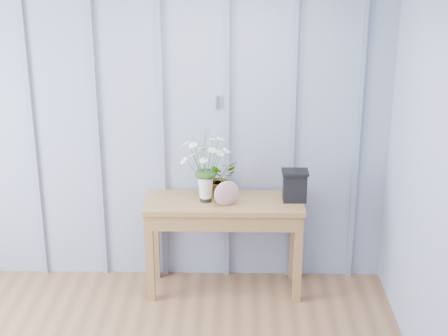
{
  "coord_description": "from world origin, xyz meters",
  "views": [
    {
      "loc": [
        0.82,
        -2.79,
        2.72
      ],
      "look_at": [
        0.74,
        1.94,
        1.03
      ],
      "focal_mm": 55.0,
      "sensor_mm": 36.0,
      "label": 1
    }
  ],
  "objects_px": {
    "daisy_vase": "(205,157)",
    "carved_box": "(295,185)",
    "felt_disc_vessel": "(227,193)",
    "sideboard": "(224,215)"
  },
  "relations": [
    {
      "from": "daisy_vase",
      "to": "carved_box",
      "type": "bearing_deg",
      "value": 2.15
    },
    {
      "from": "felt_disc_vessel",
      "to": "sideboard",
      "type": "bearing_deg",
      "value": 82.47
    },
    {
      "from": "sideboard",
      "to": "daisy_vase",
      "type": "xyz_separation_m",
      "value": [
        -0.14,
        -0.01,
        0.46
      ]
    },
    {
      "from": "sideboard",
      "to": "felt_disc_vessel",
      "type": "distance_m",
      "value": 0.23
    },
    {
      "from": "felt_disc_vessel",
      "to": "carved_box",
      "type": "relative_size",
      "value": 0.81
    },
    {
      "from": "daisy_vase",
      "to": "carved_box",
      "type": "distance_m",
      "value": 0.71
    },
    {
      "from": "sideboard",
      "to": "carved_box",
      "type": "xyz_separation_m",
      "value": [
        0.53,
        0.01,
        0.24
      ]
    },
    {
      "from": "felt_disc_vessel",
      "to": "carved_box",
      "type": "xyz_separation_m",
      "value": [
        0.51,
        0.11,
        0.03
      ]
    },
    {
      "from": "felt_disc_vessel",
      "to": "carved_box",
      "type": "height_order",
      "value": "carved_box"
    },
    {
      "from": "sideboard",
      "to": "carved_box",
      "type": "relative_size",
      "value": 5.03
    }
  ]
}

